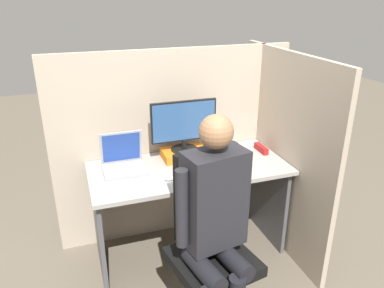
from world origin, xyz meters
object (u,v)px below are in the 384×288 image
(office_chair, at_px, (210,237))
(paper_box, at_px, (184,154))
(monitor, at_px, (184,124))
(laptop, at_px, (124,163))
(carrot_toy, at_px, (197,174))
(person, at_px, (216,218))
(coffee_mug, at_px, (223,148))
(stapler, at_px, (261,149))

(office_chair, bearing_deg, paper_box, 84.34)
(paper_box, distance_m, office_chair, 0.79)
(monitor, distance_m, office_chair, 0.89)
(laptop, bearing_deg, carrot_toy, -30.56)
(monitor, height_order, laptop, monitor)
(office_chair, relative_size, person, 0.78)
(person, distance_m, coffee_mug, 0.99)
(person, bearing_deg, laptop, 113.41)
(carrot_toy, relative_size, coffee_mug, 1.54)
(laptop, xyz_separation_m, person, (0.37, -0.86, -0.01))
(paper_box, xyz_separation_m, stapler, (0.62, -0.08, -0.01))
(carrot_toy, bearing_deg, office_chair, -98.64)
(monitor, distance_m, laptop, 0.53)
(monitor, bearing_deg, person, -96.55)
(coffee_mug, bearing_deg, monitor, 178.07)
(paper_box, distance_m, laptop, 0.48)
(carrot_toy, bearing_deg, laptop, 149.44)
(stapler, height_order, person, person)
(laptop, relative_size, office_chair, 0.28)
(paper_box, xyz_separation_m, person, (-0.10, -0.91, 0.01))
(paper_box, relative_size, office_chair, 0.31)
(laptop, relative_size, person, 0.22)
(stapler, relative_size, person, 0.12)
(office_chair, bearing_deg, coffee_mug, 62.06)
(stapler, relative_size, carrot_toy, 1.24)
(monitor, xyz_separation_m, office_chair, (-0.07, -0.75, -0.47))
(person, bearing_deg, carrot_toy, 80.78)
(office_chair, height_order, person, person)
(stapler, distance_m, office_chair, 0.99)
(monitor, distance_m, coffee_mug, 0.39)
(monitor, bearing_deg, laptop, -173.50)
(stapler, distance_m, person, 1.10)
(monitor, xyz_separation_m, laptop, (-0.47, -0.05, -0.22))
(carrot_toy, distance_m, person, 0.59)
(monitor, height_order, person, person)
(monitor, relative_size, stapler, 3.00)
(coffee_mug, bearing_deg, carrot_toy, -135.87)
(stapler, bearing_deg, monitor, 172.19)
(office_chair, bearing_deg, monitor, 84.36)
(laptop, bearing_deg, person, -66.59)
(laptop, relative_size, stapler, 1.81)
(person, bearing_deg, stapler, 48.53)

